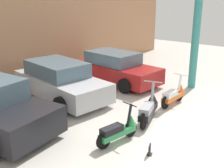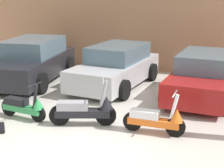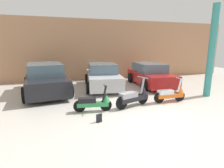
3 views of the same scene
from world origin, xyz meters
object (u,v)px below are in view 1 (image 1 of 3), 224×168
Objects in this scene: scooter_front_center at (174,94)px; scooter_front_left at (119,129)px; car_rear_center at (60,81)px; car_rear_right at (116,68)px; scooter_front_right at (149,108)px; placard_near_left_scooter at (150,150)px; support_column_side at (196,37)px.

scooter_front_left is at bearing -176.13° from scooter_front_center.
scooter_front_center reaches higher than scooter_front_left.
scooter_front_left is at bearing -11.03° from car_rear_center.
scooter_front_left is 0.34× the size of car_rear_right.
scooter_front_left is 0.33× the size of car_rear_center.
scooter_front_center is at bearing 37.94° from car_rear_center.
car_rear_right is (0.71, 3.15, 0.27)m from scooter_front_center.
car_rear_right reaches higher than scooter_front_right.
scooter_front_right reaches higher than placard_near_left_scooter.
car_rear_center is 15.75× the size of placard_near_left_scooter.
car_rear_center reaches higher than car_rear_right.
car_rear_center is at bearing 75.54° from placard_near_left_scooter.
support_column_side reaches higher than scooter_front_left.
scooter_front_center is 0.34× the size of car_rear_center.
placard_near_left_scooter is (-0.03, -0.94, -0.22)m from scooter_front_left.
placard_near_left_scooter is at bearing -8.01° from car_rear_center.
placard_near_left_scooter is at bearing -39.01° from car_rear_right.
car_rear_center is 5.45m from support_column_side.
car_rear_center reaches higher than scooter_front_left.
support_column_side reaches higher than scooter_front_center.
scooter_front_right reaches higher than scooter_front_center.
car_rear_right is at bearing 77.93° from scooter_front_center.
scooter_front_right reaches higher than scooter_front_left.
car_rear_right is 3.46m from support_column_side.
support_column_side is at bearing 31.41° from car_rear_right.
scooter_front_center is at bearing -8.67° from car_rear_right.
car_rear_center is (-0.43, 3.49, 0.25)m from scooter_front_right.
scooter_front_left is 3.25m from scooter_front_center.
scooter_front_left is at bearing -45.82° from car_rear_right.
car_rear_center is 1.04× the size of car_rear_right.
support_column_side is (2.16, 0.34, 1.68)m from scooter_front_center.
car_rear_center is at bearing -91.74° from car_rear_right.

